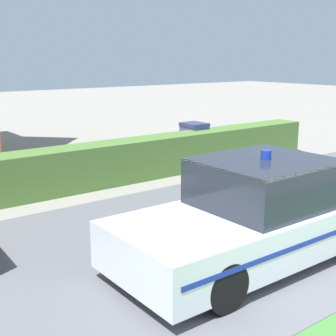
% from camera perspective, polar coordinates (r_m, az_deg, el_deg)
% --- Properties ---
extents(road_strip, '(28.00, 5.62, 0.01)m').
position_cam_1_polar(road_strip, '(7.84, 2.34, -8.78)').
color(road_strip, '#5B5B60').
rests_on(road_strip, ground).
extents(garden_hedge, '(14.23, 0.81, 0.99)m').
position_cam_1_polar(garden_hedge, '(10.98, -9.40, 0.22)').
color(garden_hedge, '#4C7233').
rests_on(garden_hedge, ground).
extents(police_car, '(4.48, 1.85, 1.64)m').
position_cam_1_polar(police_car, '(7.05, 10.87, -5.63)').
color(police_car, black).
rests_on(police_car, road_strip).
extents(wheelie_bin, '(0.58, 0.71, 1.16)m').
position_cam_1_polar(wheelie_bin, '(13.31, 3.20, 3.07)').
color(wheelie_bin, '#474C8C').
rests_on(wheelie_bin, ground).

